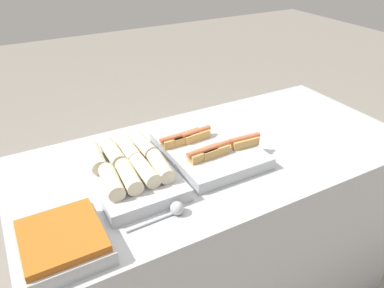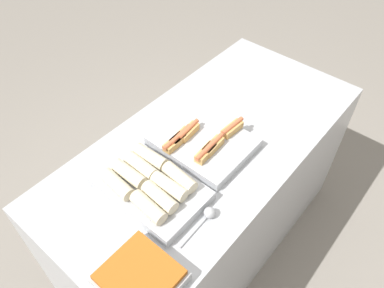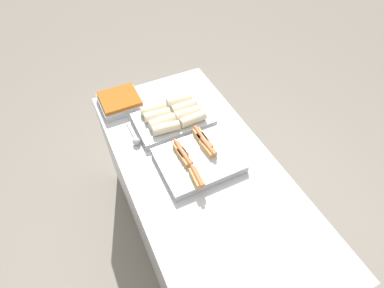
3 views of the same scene
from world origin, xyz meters
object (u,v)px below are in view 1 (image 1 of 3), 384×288
(tray_wraps, at_px, (129,169))
(tray_side_front, at_px, (63,242))
(serving_spoon_near, at_px, (174,210))
(tray_hotdogs, at_px, (208,149))

(tray_wraps, bearing_deg, tray_side_front, -140.56)
(serving_spoon_near, bearing_deg, tray_wraps, 101.78)
(tray_side_front, height_order, serving_spoon_near, tray_side_front)
(tray_hotdogs, xyz_separation_m, serving_spoon_near, (-0.30, -0.27, -0.01))
(tray_side_front, relative_size, serving_spoon_near, 1.26)
(tray_wraps, xyz_separation_m, serving_spoon_near, (0.06, -0.27, -0.02))
(tray_wraps, relative_size, serving_spoon_near, 2.24)
(tray_wraps, height_order, tray_side_front, tray_wraps)
(tray_hotdogs, distance_m, serving_spoon_near, 0.40)
(tray_hotdogs, height_order, tray_side_front, tray_hotdogs)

